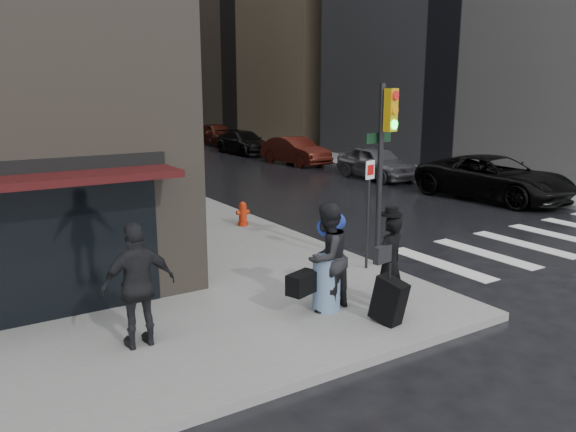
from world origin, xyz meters
The scene contains 17 objects.
ground centered at (0.00, 0.00, 0.00)m, with size 140.00×140.00×0.00m, color black.
sidewalk_left centered at (0.00, 27.00, 0.07)m, with size 4.00×50.00×0.15m, color slate.
sidewalk_right centered at (13.50, 27.00, 0.07)m, with size 3.00×50.00×0.15m, color slate.
crosswalk centered at (7.50, 1.00, 0.00)m, with size 8.50×3.00×0.01m.
bldg_right_far centered at (26.00, 58.00, 12.50)m, with size 22.00×20.00×25.00m, color slate.
man_overcoat centered at (0.21, -0.80, 0.95)m, with size 0.99×1.11×1.91m.
man_jeans centered at (-0.67, -0.12, 1.13)m, with size 1.42×1.02×1.95m.
man_greycoat centered at (-3.93, 0.23, 1.13)m, with size 1.15×0.48×1.96m.
traffic_light centered at (1.89, 1.34, 2.73)m, with size 0.98×0.56×4.00m.
fire_hydrant centered at (1.08, 6.36, 0.47)m, with size 0.40×0.31×0.71m.
parked_car_0 centered at (11.23, 5.55, 0.81)m, with size 2.69×5.84×1.62m, color black.
parked_car_1 centered at (10.84, 11.72, 0.75)m, with size 1.77×4.40×1.50m, color #515156.
parked_car_2 centered at (10.41, 17.90, 0.75)m, with size 1.58×4.53×1.49m, color #3C110C.
parked_car_3 centered at (10.52, 24.07, 0.72)m, with size 2.03×4.99×1.45m, color black.
parked_car_4 centered at (11.57, 30.24, 0.81)m, with size 1.90×4.73×1.61m, color #41150D.
parked_car_5 centered at (10.55, 36.41, 0.70)m, with size 1.47×4.23×1.39m, color #4E4E53.
parked_car_6 centered at (11.17, 42.58, 0.81)m, with size 2.70×5.86×1.63m, color #3D3D42.
Camera 1 is at (-6.32, -7.79, 4.03)m, focal length 35.00 mm.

